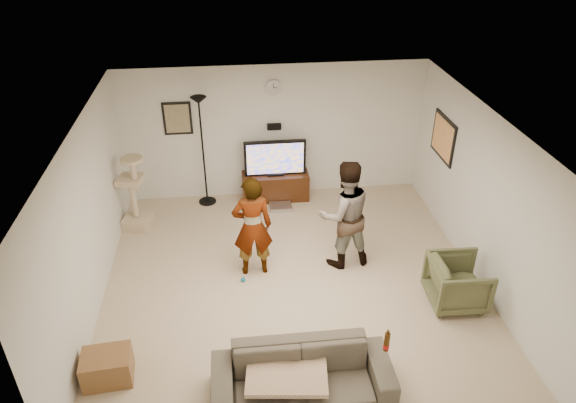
{
  "coord_description": "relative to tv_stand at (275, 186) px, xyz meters",
  "views": [
    {
      "loc": [
        -0.78,
        -6.09,
        5.04
      ],
      "look_at": [
        -0.04,
        0.2,
        1.28
      ],
      "focal_mm": 32.71,
      "sensor_mm": 36.0,
      "label": 1
    }
  ],
  "objects": [
    {
      "name": "floor",
      "position": [
        0.01,
        -2.5,
        -0.27
      ],
      "size": [
        5.5,
        5.5,
        0.02
      ],
      "primitive_type": "cube",
      "color": "beige",
      "rests_on": "ground"
    },
    {
      "name": "ceiling",
      "position": [
        0.01,
        -2.5,
        2.25
      ],
      "size": [
        5.5,
        5.5,
        0.02
      ],
      "primitive_type": "cube",
      "color": "silver",
      "rests_on": "wall_back"
    },
    {
      "name": "wall_back",
      "position": [
        0.01,
        0.25,
        0.99
      ],
      "size": [
        5.5,
        0.04,
        2.5
      ],
      "primitive_type": "cube",
      "color": "white",
      "rests_on": "floor"
    },
    {
      "name": "wall_front",
      "position": [
        0.01,
        -5.25,
        0.99
      ],
      "size": [
        5.5,
        0.04,
        2.5
      ],
      "primitive_type": "cube",
      "color": "white",
      "rests_on": "floor"
    },
    {
      "name": "wall_left",
      "position": [
        -2.74,
        -2.5,
        0.99
      ],
      "size": [
        0.04,
        5.5,
        2.5
      ],
      "primitive_type": "cube",
      "color": "white",
      "rests_on": "floor"
    },
    {
      "name": "wall_right",
      "position": [
        2.76,
        -2.5,
        0.99
      ],
      "size": [
        0.04,
        5.5,
        2.5
      ],
      "primitive_type": "cube",
      "color": "white",
      "rests_on": "floor"
    },
    {
      "name": "wall_clock",
      "position": [
        0.01,
        0.22,
        1.84
      ],
      "size": [
        0.26,
        0.04,
        0.26
      ],
      "primitive_type": "cylinder",
      "rotation": [
        1.57,
        0.0,
        0.0
      ],
      "color": "silver",
      "rests_on": "wall_back"
    },
    {
      "name": "wall_speaker",
      "position": [
        0.01,
        0.19,
        1.12
      ],
      "size": [
        0.25,
        0.1,
        0.1
      ],
      "primitive_type": "cube",
      "color": "black",
      "rests_on": "wall_back"
    },
    {
      "name": "picture_back",
      "position": [
        -1.69,
        0.23,
        1.34
      ],
      "size": [
        0.42,
        0.03,
        0.52
      ],
      "primitive_type": "cube",
      "color": "#796F51",
      "rests_on": "wall_back"
    },
    {
      "name": "picture_right",
      "position": [
        2.74,
        -0.9,
        1.24
      ],
      "size": [
        0.03,
        0.78,
        0.62
      ],
      "primitive_type": "cube",
      "color": "#FA9E5B",
      "rests_on": "wall_right"
    },
    {
      "name": "tv_stand",
      "position": [
        0.0,
        0.0,
        0.0
      ],
      "size": [
        1.23,
        0.45,
        0.51
      ],
      "primitive_type": "cube",
      "color": "black",
      "rests_on": "floor"
    },
    {
      "name": "console_box",
      "position": [
        0.05,
        -0.4,
        -0.22
      ],
      "size": [
        0.4,
        0.3,
        0.07
      ],
      "primitive_type": "cube",
      "color": "#B7B7BF",
      "rests_on": "floor"
    },
    {
      "name": "tv",
      "position": [
        0.0,
        0.0,
        0.59
      ],
      "size": [
        1.13,
        0.08,
        0.67
      ],
      "primitive_type": "cube",
      "color": "black",
      "rests_on": "tv_stand"
    },
    {
      "name": "tv_screen",
      "position": [
        0.0,
        -0.04,
        0.59
      ],
      "size": [
        1.04,
        0.01,
        0.59
      ],
      "primitive_type": "cube",
      "color": "gold",
      "rests_on": "tv"
    },
    {
      "name": "floor_lamp",
      "position": [
        -1.29,
        0.0,
        0.77
      ],
      "size": [
        0.32,
        0.32,
        2.06
      ],
      "primitive_type": "cylinder",
      "color": "black",
      "rests_on": "floor"
    },
    {
      "name": "cat_tree",
      "position": [
        -2.48,
        -0.69,
        0.42
      ],
      "size": [
        0.52,
        0.52,
        1.35
      ],
      "primitive_type": "cube",
      "rotation": [
        0.0,
        0.0,
        -0.24
      ],
      "color": "tan",
      "rests_on": "floor"
    },
    {
      "name": "person_left",
      "position": [
        -0.54,
        -2.18,
        0.55
      ],
      "size": [
        0.61,
        0.42,
        1.62
      ],
      "primitive_type": "imported",
      "rotation": [
        0.0,
        0.0,
        3.2
      ],
      "color": "#B1B1B1",
      "rests_on": "floor"
    },
    {
      "name": "person_right",
      "position": [
        0.84,
        -2.1,
        0.62
      ],
      "size": [
        0.94,
        0.78,
        1.74
      ],
      "primitive_type": "imported",
      "rotation": [
        0.0,
        0.0,
        3.3
      ],
      "color": "navy",
      "rests_on": "floor"
    },
    {
      "name": "sofa",
      "position": [
        -0.13,
        -4.54,
        0.04
      ],
      "size": [
        2.05,
        0.81,
        0.6
      ],
      "primitive_type": "imported",
      "rotation": [
        0.0,
        0.0,
        -0.0
      ],
      "color": "#494338",
      "rests_on": "floor"
    },
    {
      "name": "throw_blanket",
      "position": [
        -0.31,
        -4.54,
        0.15
      ],
      "size": [
        0.98,
        0.8,
        0.06
      ],
      "primitive_type": "cube",
      "rotation": [
        0.0,
        0.0,
        -0.12
      ],
      "color": "tan",
      "rests_on": "sofa"
    },
    {
      "name": "beer_bottle",
      "position": [
        0.81,
        -4.54,
        0.47
      ],
      "size": [
        0.06,
        0.06,
        0.25
      ],
      "primitive_type": "cylinder",
      "color": "#392208",
      "rests_on": "sofa"
    },
    {
      "name": "armchair",
      "position": [
        2.24,
        -3.22,
        0.09
      ],
      "size": [
        0.8,
        0.78,
        0.7
      ],
      "primitive_type": "imported",
      "rotation": [
        0.0,
        0.0,
        1.53
      ],
      "color": "#4D5032",
      "rests_on": "floor"
    },
    {
      "name": "side_table",
      "position": [
        -2.39,
        -4.05,
        -0.07
      ],
      "size": [
        0.6,
        0.47,
        0.38
      ],
      "primitive_type": "cube",
      "rotation": [
        0.0,
        0.0,
        0.08
      ],
      "color": "brown",
      "rests_on": "floor"
    },
    {
      "name": "toy_ball",
      "position": [
        -0.72,
        -2.42,
        -0.22
      ],
      "size": [
        0.07,
        0.07,
        0.07
      ],
      "primitive_type": "sphere",
      "color": "#136C9C",
      "rests_on": "floor"
    }
  ]
}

